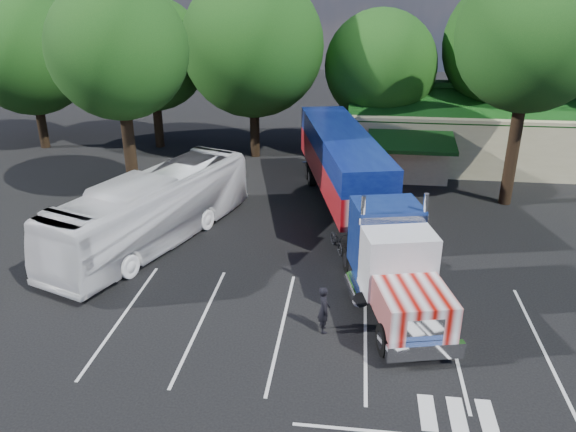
# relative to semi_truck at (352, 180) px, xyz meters

# --- Properties ---
(ground) EXTENTS (120.00, 120.00, 0.00)m
(ground) POSITION_rel_semi_truck_xyz_m (-2.41, -3.95, -2.64)
(ground) COLOR black
(ground) RESTS_ON ground
(event_hall) EXTENTS (24.20, 14.12, 5.55)m
(event_hall) POSITION_rel_semi_truck_xyz_m (11.33, 13.86, -0.43)
(event_hall) COLOR #BFB78E
(event_hall) RESTS_ON ground
(tree_row_a) EXTENTS (9.00, 9.00, 11.68)m
(tree_row_a) POSITION_rel_semi_truck_xyz_m (-24.41, 12.55, 4.52)
(tree_row_a) COLOR black
(tree_row_a) RESTS_ON ground
(tree_row_b) EXTENTS (8.40, 8.40, 11.35)m
(tree_row_b) POSITION_rel_semi_truck_xyz_m (-15.41, 13.85, 4.50)
(tree_row_b) COLOR black
(tree_row_b) RESTS_ON ground
(tree_row_c) EXTENTS (10.00, 10.00, 13.05)m
(tree_row_c) POSITION_rel_semi_truck_xyz_m (-7.41, 12.25, 5.40)
(tree_row_c) COLOR black
(tree_row_c) RESTS_ON ground
(tree_row_d) EXTENTS (8.00, 8.00, 10.60)m
(tree_row_d) POSITION_rel_semi_truck_xyz_m (1.59, 13.55, 3.95)
(tree_row_d) COLOR black
(tree_row_d) RESTS_ON ground
(tree_row_e) EXTENTS (9.60, 9.60, 12.90)m
(tree_row_e) POSITION_rel_semi_truck_xyz_m (10.59, 14.05, 5.45)
(tree_row_e) COLOR black
(tree_row_e) RESTS_ON ground
(tree_near_left) EXTENTS (7.60, 7.60, 12.65)m
(tree_near_left) POSITION_rel_semi_truck_xyz_m (-12.91, 2.05, 6.17)
(tree_near_left) COLOR black
(tree_near_left) RESTS_ON ground
(tree_near_right) EXTENTS (8.00, 8.00, 13.50)m
(tree_near_right) POSITION_rel_semi_truck_xyz_m (9.09, 4.55, 6.82)
(tree_near_right) COLOR black
(tree_near_right) RESTS_ON ground
(semi_truck) EXTENTS (7.74, 22.29, 4.66)m
(semi_truck) POSITION_rel_semi_truck_xyz_m (0.00, 0.00, 0.00)
(semi_truck) COLOR black
(semi_truck) RESTS_ON ground
(woman) EXTENTS (0.60, 0.78, 1.89)m
(woman) POSITION_rel_semi_truck_xyz_m (-0.81, -9.95, -1.69)
(woman) COLOR black
(woman) RESTS_ON ground
(bicycle) EXTENTS (1.26, 2.06, 1.02)m
(bicycle) POSITION_rel_semi_truck_xyz_m (-0.61, -2.95, -2.13)
(bicycle) COLOR black
(bicycle) RESTS_ON ground
(tour_bus) EXTENTS (7.38, 13.20, 3.61)m
(tour_bus) POSITION_rel_semi_truck_xyz_m (-9.77, -3.22, -0.83)
(tour_bus) COLOR white
(tour_bus) RESTS_ON ground
(silver_sedan) EXTENTS (4.79, 2.82, 1.49)m
(silver_sedan) POSITION_rel_semi_truck_xyz_m (2.59, 9.63, -1.89)
(silver_sedan) COLOR #B2B5BA
(silver_sedan) RESTS_ON ground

